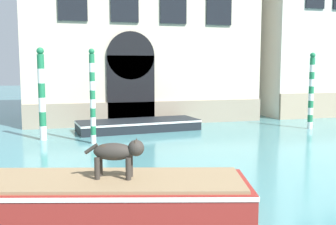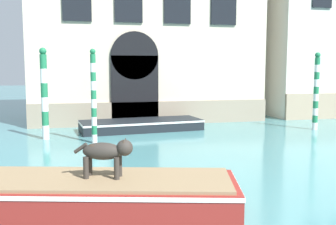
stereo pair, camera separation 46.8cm
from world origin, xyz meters
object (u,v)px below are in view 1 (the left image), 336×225
object	(u,v)px
dog_on_deck	(118,152)
mooring_pole_0	(42,94)
boat_moored_near_palazzo	(138,125)
mooring_pole_3	(311,91)
mooring_pole_1	(93,96)
boat_foreground	(27,195)

from	to	relation	value
dog_on_deck	mooring_pole_0	xyz separation A→B (m)	(-1.74, 8.19, 0.59)
boat_moored_near_palazzo	mooring_pole_3	bearing A→B (deg)	-17.58
mooring_pole_0	mooring_pole_1	xyz separation A→B (m)	(1.79, -1.19, -0.04)
dog_on_deck	mooring_pole_1	bearing A→B (deg)	108.23
mooring_pole_0	mooring_pole_3	xyz separation A→B (m)	(11.44, -0.24, -0.05)
boat_foreground	mooring_pole_0	bearing A→B (deg)	104.93
boat_foreground	mooring_pole_0	distance (m)	7.91
boat_moored_near_palazzo	mooring_pole_3	distance (m)	7.82
boat_foreground	mooring_pole_1	distance (m)	6.95
mooring_pole_1	mooring_pole_3	xyz separation A→B (m)	(9.65, 0.95, -0.01)
boat_moored_near_palazzo	mooring_pole_0	size ratio (longest dim) A/B	1.56
mooring_pole_1	mooring_pole_3	size ratio (longest dim) A/B	1.00
boat_foreground	mooring_pole_1	xyz separation A→B (m)	(1.73, 6.59, 1.36)
boat_foreground	boat_moored_near_palazzo	size ratio (longest dim) A/B	1.58
mooring_pole_0	mooring_pole_3	world-z (taller)	mooring_pole_0
mooring_pole_0	mooring_pole_3	size ratio (longest dim) A/B	1.03
boat_moored_near_palazzo	mooring_pole_0	world-z (taller)	mooring_pole_0
dog_on_deck	mooring_pole_3	bearing A→B (deg)	57.98
boat_foreground	mooring_pole_0	world-z (taller)	mooring_pole_0
dog_on_deck	mooring_pole_3	size ratio (longest dim) A/B	0.33
mooring_pole_3	boat_moored_near_palazzo	bearing A→B (deg)	168.66
boat_foreground	mooring_pole_3	bearing A→B (deg)	48.01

